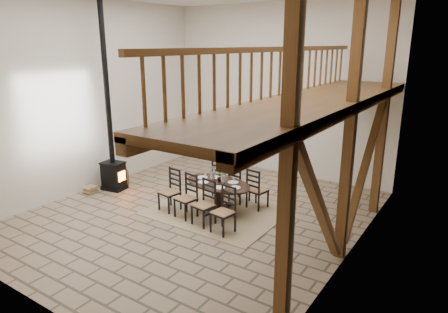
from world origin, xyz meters
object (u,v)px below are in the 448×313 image
Objects in this scene: log_basket at (118,177)px; log_stack at (91,190)px; wood_stove at (112,149)px; dining_table at (216,197)px.

log_basket is 0.90m from log_stack.
dining_table is at bearing -3.85° from wood_stove.
log_stack is (-0.09, -0.89, -0.11)m from log_basket.
dining_table reaches higher than log_stack.
wood_stove reaches higher than log_stack.
log_basket reaches higher than log_stack.
dining_table is 3.30m from wood_stove.
dining_table is at bearing 13.74° from log_stack.
wood_stove is 1.23m from log_stack.
dining_table is at bearing -0.61° from log_basket.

